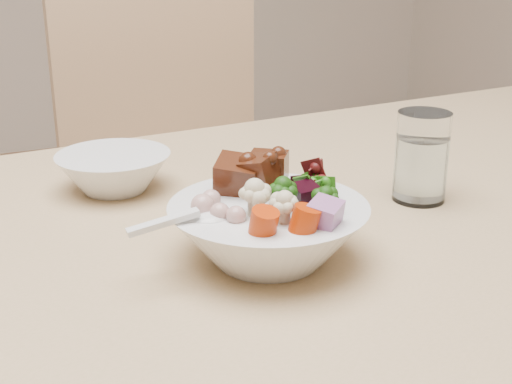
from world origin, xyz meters
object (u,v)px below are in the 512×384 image
dining_table (402,296)px  food_bowl (269,228)px  chair_far (182,204)px  side_bowl (114,172)px  water_glass (421,160)px

dining_table → food_bowl: bearing=177.8°
dining_table → chair_far: 0.79m
food_bowl → side_bowl: food_bowl is taller
chair_far → side_bowl: (-0.25, -0.53, 0.27)m
dining_table → side_bowl: (-0.26, 0.24, 0.10)m
chair_far → water_glass: chair_far is taller
food_bowl → side_bowl: bearing=110.2°
food_bowl → water_glass: (0.23, 0.08, 0.02)m
dining_table → water_glass: water_glass is taller
chair_far → food_bowl: bearing=-103.7°
chair_far → side_bowl: bearing=-117.4°
food_bowl → dining_table: bearing=2.3°
water_glass → side_bowl: (-0.32, 0.17, -0.03)m
side_bowl → food_bowl: bearing=-69.8°
dining_table → side_bowl: 0.37m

